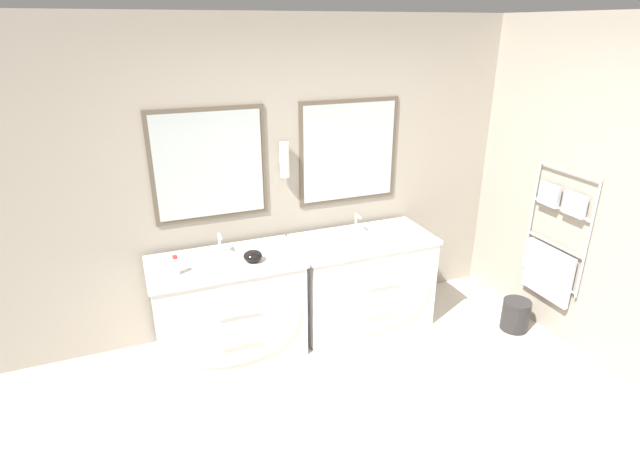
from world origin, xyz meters
name	(u,v)px	position (x,y,z in m)	size (l,w,h in m)	color
wall_back	(299,177)	(-0.01, 1.99, 1.31)	(5.42, 0.16, 2.60)	#9E9384
wall_right	(576,190)	(1.94, 0.88, 1.29)	(0.13, 3.94, 2.60)	#9E9384
vanity_left	(229,308)	(-0.75, 1.57, 0.42)	(1.17, 0.69, 0.83)	white
vanity_right	(364,282)	(0.44, 1.57, 0.42)	(1.17, 0.69, 0.83)	white
faucet_left	(220,244)	(-0.75, 1.76, 0.90)	(0.17, 0.10, 0.16)	silver
faucet_right	(356,223)	(0.44, 1.76, 0.90)	(0.17, 0.10, 0.16)	silver
toiletry_bottle	(176,266)	(-1.12, 1.51, 0.90)	(0.05, 0.05, 0.15)	silver
amenity_bowl	(253,256)	(-0.55, 1.51, 0.87)	(0.15, 0.15, 0.09)	black
waste_bin	(516,314)	(1.65, 1.00, 0.14)	(0.24, 0.24, 0.28)	#282626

